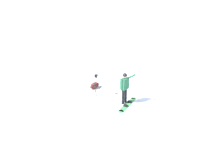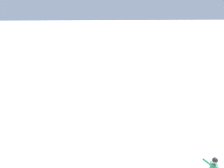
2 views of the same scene
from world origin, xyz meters
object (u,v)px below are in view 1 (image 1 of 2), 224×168
(snowboarder, at_px, (125,85))
(camera_tripod, at_px, (96,81))
(snowboard, at_px, (128,104))
(gear_bag_large, at_px, (95,85))

(snowboarder, relative_size, camera_tripod, 1.31)
(snowboard, relative_size, camera_tripod, 1.36)
(camera_tripod, bearing_deg, gear_bag_large, -57.88)
(camera_tripod, bearing_deg, snowboard, 172.74)
(gear_bag_large, height_order, camera_tripod, camera_tripod)
(snowboarder, relative_size, gear_bag_large, 2.33)
(snowboarder, distance_m, gear_bag_large, 2.52)
(camera_tripod, bearing_deg, snowboarder, 175.30)
(snowboard, bearing_deg, snowboarder, -25.25)
(snowboarder, xyz_separation_m, camera_tripod, (1.62, -0.13, -0.09))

